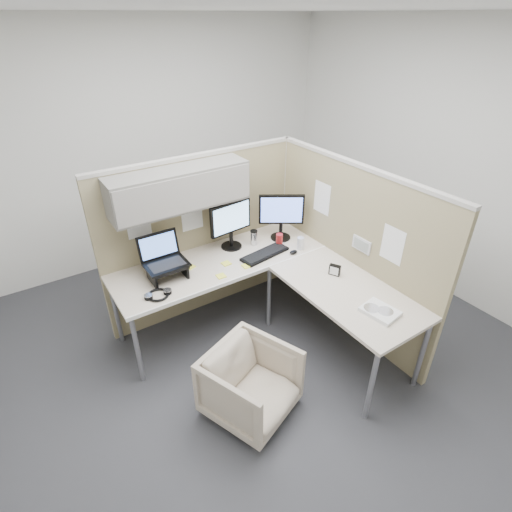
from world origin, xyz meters
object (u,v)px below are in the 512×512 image
desk (266,277)px  office_chair (251,382)px  monitor_left (231,221)px  keyboard (265,254)px

desk → office_chair: 0.93m
desk → monitor_left: 0.65m
office_chair → monitor_left: monitor_left is taller
desk → monitor_left: monitor_left is taller
desk → monitor_left: bearing=91.9°
keyboard → desk: bearing=-130.3°
monitor_left → keyboard: bearing=-65.3°
desk → keyboard: 0.31m
office_chair → keyboard: size_ratio=1.27×
office_chair → monitor_left: size_ratio=1.33×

